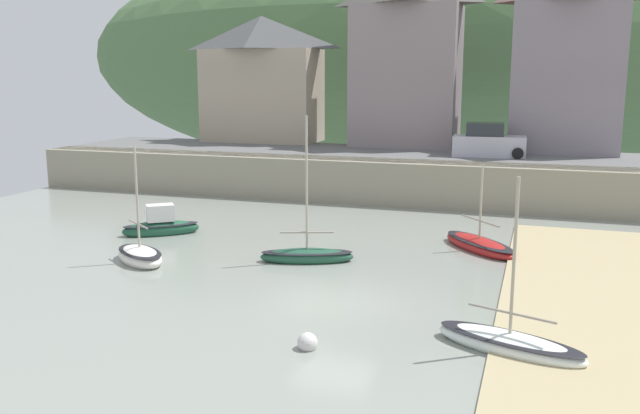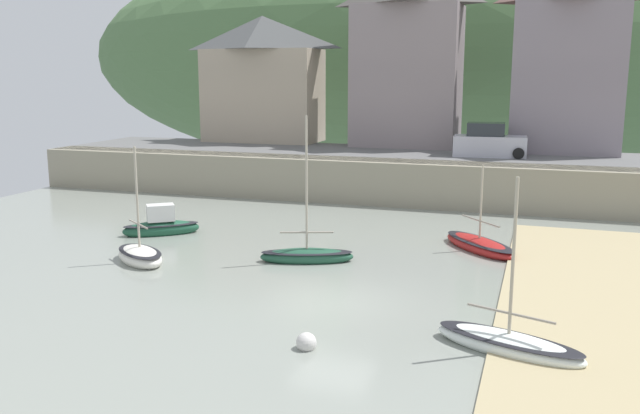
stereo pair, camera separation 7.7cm
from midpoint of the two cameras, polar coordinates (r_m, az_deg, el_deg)
quay_seawall at (r=38.19m, az=8.99°, el=2.27°), size 48.00×9.40×2.40m
hillside_backdrop at (r=75.85m, az=9.91°, el=12.40°), size 80.00×44.00×25.99m
waterfront_building_left at (r=48.83m, az=-4.75°, el=10.70°), size 8.27×4.32×8.66m
waterfront_building_centre at (r=45.83m, az=7.38°, el=12.35°), size 7.07×4.76×11.41m
waterfront_building_right at (r=44.99m, az=20.11°, el=11.67°), size 6.59×6.10×11.22m
fishing_boat_green at (r=28.75m, az=13.26°, el=-3.09°), size 3.79×4.07×3.66m
sailboat_far_left at (r=18.69m, az=15.61°, el=-10.93°), size 4.20×2.52×4.75m
sailboat_nearest_shore at (r=31.48m, az=-13.08°, el=-1.57°), size 3.36×2.89×1.54m
sailboat_tall_mast at (r=27.06m, az=-14.75°, el=-3.94°), size 3.11×2.79×4.63m
dinghy_open_wooden at (r=26.29m, az=-1.03°, el=-4.04°), size 3.75×2.21×5.75m
parked_car_near_slipway at (r=40.77m, az=14.00°, el=5.25°), size 4.19×1.93×1.95m
mooring_buoy at (r=18.24m, az=-1.03°, el=-11.28°), size 0.55×0.55×0.55m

